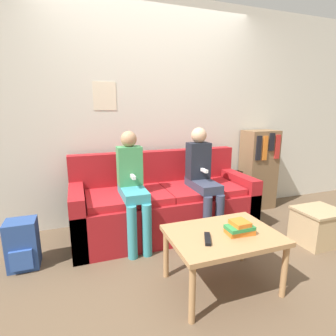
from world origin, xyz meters
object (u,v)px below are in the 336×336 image
object	(u,v)px
couch	(164,205)
backpack	(23,245)
person_right	(203,176)
bookshelf	(258,169)
storage_box	(318,226)
person_left	(133,184)
tv_remote	(208,239)
coffee_table	(223,239)

from	to	relation	value
couch	backpack	bearing A→B (deg)	-169.00
person_right	backpack	xyz separation A→B (m)	(-1.76, -0.09, -0.44)
couch	backpack	world-z (taller)	couch
bookshelf	backpack	distance (m)	2.91
person_right	storage_box	distance (m)	1.27
person_left	tv_remote	xyz separation A→B (m)	(0.33, -0.94, -0.18)
coffee_table	backpack	xyz separation A→B (m)	(-1.49, 0.80, -0.18)
person_right	backpack	size ratio (longest dim) A/B	2.70
person_left	bookshelf	size ratio (longest dim) A/B	1.07
coffee_table	person_right	bearing A→B (deg)	73.07
coffee_table	backpack	bearing A→B (deg)	151.88
person_right	storage_box	world-z (taller)	person_right
coffee_table	bookshelf	distance (m)	1.91
couch	storage_box	distance (m)	1.61
person_right	bookshelf	distance (m)	1.18
bookshelf	tv_remote	bearing A→B (deg)	-137.40
person_right	tv_remote	bearing A→B (deg)	-114.64
couch	coffee_table	xyz separation A→B (m)	(0.11, -1.06, 0.09)
coffee_table	person_left	world-z (taller)	person_left
coffee_table	tv_remote	bearing A→B (deg)	-160.05
backpack	person_right	bearing A→B (deg)	2.78
couch	bookshelf	distance (m)	1.51
person_left	storage_box	bearing A→B (deg)	-18.96
person_left	tv_remote	bearing A→B (deg)	-70.40
tv_remote	backpack	distance (m)	1.60
person_right	coffee_table	bearing A→B (deg)	-106.93
storage_box	backpack	world-z (taller)	backpack
tv_remote	person_right	bearing A→B (deg)	90.06
backpack	coffee_table	bearing A→B (deg)	-28.12
person_right	couch	bearing A→B (deg)	154.26
storage_box	coffee_table	bearing A→B (deg)	-168.24
person_left	coffee_table	bearing A→B (deg)	-60.49
bookshelf	storage_box	size ratio (longest dim) A/B	2.47
storage_box	bookshelf	bearing A→B (deg)	86.09
coffee_table	storage_box	size ratio (longest dim) A/B	1.87
couch	bookshelf	world-z (taller)	bookshelf
person_right	tv_remote	world-z (taller)	person_right
storage_box	person_left	bearing A→B (deg)	161.04
person_left	bookshelf	world-z (taller)	person_left
couch	coffee_table	world-z (taller)	couch
person_left	tv_remote	world-z (taller)	person_left
person_left	tv_remote	distance (m)	1.01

